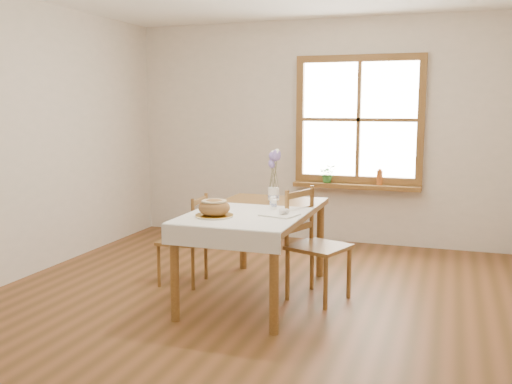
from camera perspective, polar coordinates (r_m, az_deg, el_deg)
ground at (r=4.70m, az=-1.22°, el=-11.44°), size 5.00×5.00×0.00m
room_walls at (r=4.42m, az=-1.29°, el=9.84°), size 4.60×5.10×2.65m
window at (r=6.69m, az=10.24°, el=7.12°), size 1.46×0.08×1.46m
window_sill at (r=6.69m, az=9.97°, el=0.59°), size 1.46×0.20×0.05m
dining_table at (r=4.79m, az=0.00°, el=-2.78°), size 0.90×1.60×0.75m
table_linen at (r=4.50m, az=-1.27°, el=-2.38°), size 0.91×0.99×0.01m
chair_left at (r=5.25m, az=-7.37°, el=-4.71°), size 0.42×0.40×0.82m
chair_right at (r=4.79m, az=6.31°, el=-5.31°), size 0.57×0.56×0.93m
bread_plate at (r=4.44m, az=-4.19°, el=-2.38°), size 0.36×0.36×0.02m
bread_loaf at (r=4.42m, az=-4.20°, el=-1.42°), size 0.25×0.25×0.14m
egg_napkin at (r=4.48m, az=2.37°, el=-2.28°), size 0.31×0.28×0.01m
eggs at (r=4.48m, az=2.37°, el=-1.92°), size 0.24×0.23×0.04m
salt_shaker at (r=4.81m, az=1.69°, el=-0.99°), size 0.07×0.07×0.10m
pepper_shaker at (r=4.73m, az=1.82°, el=-1.21°), size 0.06×0.06×0.09m
flower_vase at (r=5.21m, az=1.76°, el=-0.27°), size 0.12×0.12×0.11m
lavender_bouquet at (r=5.18m, az=1.78°, el=2.22°), size 0.18×0.18×0.34m
potted_plant at (r=6.73m, az=7.20°, el=1.63°), size 0.23×0.25×0.16m
amber_bottle at (r=6.64m, az=12.26°, el=1.50°), size 0.08×0.08×0.19m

